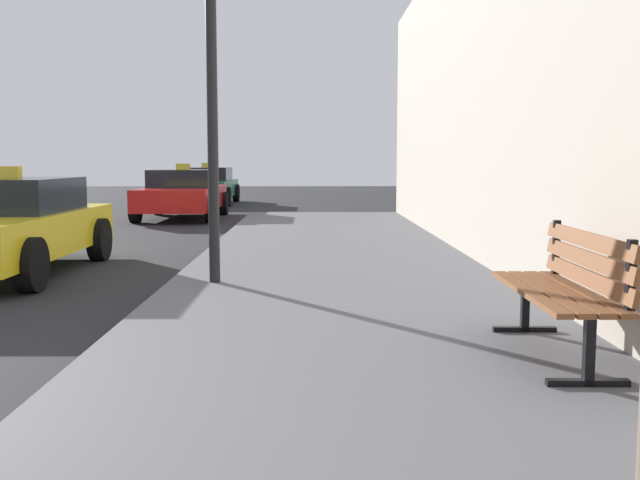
{
  "coord_description": "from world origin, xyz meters",
  "views": [
    {
      "loc": [
        3.62,
        -3.16,
        1.5
      ],
      "look_at": [
        3.7,
        4.17,
        0.7
      ],
      "focal_mm": 40.76,
      "sensor_mm": 36.0,
      "label": 1
    }
  ],
  "objects": [
    {
      "name": "sidewalk",
      "position": [
        4.0,
        0.0,
        0.07
      ],
      "size": [
        4.0,
        32.0,
        0.15
      ],
      "primitive_type": "cube",
      "color": "#5B5B60",
      "rests_on": "ground_plane"
    },
    {
      "name": "car_red",
      "position": [
        0.24,
        15.82,
        0.65
      ],
      "size": [
        2.03,
        4.16,
        1.43
      ],
      "rotation": [
        0.0,
        0.0,
        3.14
      ],
      "color": "red",
      "rests_on": "ground_plane"
    },
    {
      "name": "street_lamp",
      "position": [
        2.53,
        4.89,
        2.94
      ],
      "size": [
        0.36,
        0.36,
        4.05
      ],
      "color": "black",
      "rests_on": "sidewalk"
    },
    {
      "name": "car_yellow",
      "position": [
        -0.47,
        6.47,
        0.65
      ],
      "size": [
        1.96,
        4.21,
        1.43
      ],
      "rotation": [
        0.0,
        0.0,
        3.14
      ],
      "color": "yellow",
      "rests_on": "ground_plane"
    },
    {
      "name": "car_green",
      "position": [
        -0.07,
        22.29,
        0.65
      ],
      "size": [
        1.99,
        4.42,
        1.43
      ],
      "rotation": [
        0.0,
        0.0,
        3.14
      ],
      "color": "#196638",
      "rests_on": "ground_plane"
    },
    {
      "name": "bench",
      "position": [
        5.39,
        1.78,
        0.66
      ],
      "size": [
        0.53,
        1.65,
        0.89
      ],
      "rotation": [
        0.0,
        0.0,
        -0.02
      ],
      "color": "brown",
      "rests_on": "sidewalk"
    }
  ]
}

